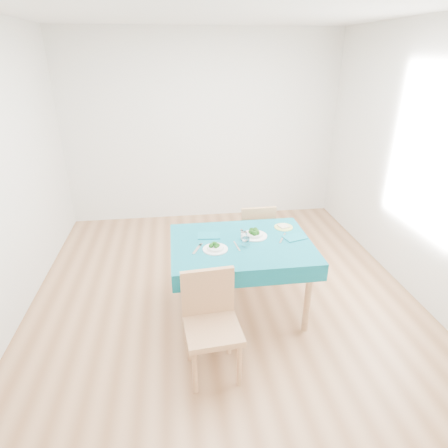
{
  "coord_description": "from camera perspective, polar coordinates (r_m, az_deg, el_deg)",
  "views": [
    {
      "loc": [
        -0.45,
        -3.27,
        2.36
      ],
      "look_at": [
        0.0,
        0.0,
        0.85
      ],
      "focal_mm": 30.0,
      "sensor_mm": 36.0,
      "label": 1
    }
  ],
  "objects": [
    {
      "name": "knife_far",
      "position": [
        3.6,
        8.92,
        -2.12
      ],
      "size": [
        0.12,
        0.21,
        0.0
      ],
      "primitive_type": "cube",
      "rotation": [
        0.0,
        0.0,
        -0.5
      ],
      "color": "silver",
      "rests_on": "table"
    },
    {
      "name": "tumbler_center",
      "position": [
        3.52,
        3.07,
        -1.85
      ],
      "size": [
        0.06,
        0.06,
        0.08
      ],
      "primitive_type": "cylinder",
      "color": "white",
      "rests_on": "table"
    },
    {
      "name": "table",
      "position": [
        3.67,
        2.56,
        -8.1
      ],
      "size": [
        1.3,
        0.99,
        0.76
      ],
      "primitive_type": "cube",
      "color": "#095969",
      "rests_on": "ground"
    },
    {
      "name": "bread_slice",
      "position": [
        3.82,
        9.07,
        -0.32
      ],
      "size": [
        0.12,
        0.12,
        0.01
      ],
      "primitive_type": "cube",
      "rotation": [
        0.0,
        0.0,
        0.33
      ],
      "color": "beige",
      "rests_on": "side_plate"
    },
    {
      "name": "napkin_far",
      "position": [
        3.63,
        10.72,
        -2.0
      ],
      "size": [
        0.24,
        0.19,
        0.01
      ],
      "primitive_type": "cube",
      "rotation": [
        0.0,
        0.0,
        0.28
      ],
      "color": "#0D6474",
      "rests_on": "table"
    },
    {
      "name": "fork_near",
      "position": [
        3.37,
        -4.13,
        -3.84
      ],
      "size": [
        0.11,
        0.19,
        0.0
      ],
      "primitive_type": "cube",
      "rotation": [
        0.0,
        0.0,
        -0.43
      ],
      "color": "silver",
      "rests_on": "table"
    },
    {
      "name": "napkin_near",
      "position": [
        3.6,
        -2.3,
        -1.8
      ],
      "size": [
        0.22,
        0.17,
        0.01
      ],
      "primitive_type": "cube",
      "rotation": [
        0.0,
        0.0,
        -0.1
      ],
      "color": "#0D6474",
      "rests_on": "table"
    },
    {
      "name": "chair_near",
      "position": [
        2.92,
        -1.76,
        -14.28
      ],
      "size": [
        0.46,
        0.49,
        1.05
      ],
      "primitive_type": "cube",
      "rotation": [
        0.0,
        0.0,
        0.08
      ],
      "color": "#AB7B50",
      "rests_on": "ground"
    },
    {
      "name": "knife_near",
      "position": [
        3.42,
        1.96,
        -3.37
      ],
      "size": [
        0.04,
        0.2,
        0.0
      ],
      "primitive_type": "cube",
      "rotation": [
        0.0,
        0.0,
        0.12
      ],
      "color": "silver",
      "rests_on": "table"
    },
    {
      "name": "chair_far",
      "position": [
        4.34,
        4.64,
        -1.23
      ],
      "size": [
        0.39,
        0.43,
        0.96
      ],
      "primitive_type": "cube",
      "rotation": [
        0.0,
        0.0,
        3.16
      ],
      "color": "#AB7B50",
      "rests_on": "ground"
    },
    {
      "name": "room_shell",
      "position": [
        3.45,
        0.0,
        7.53
      ],
      "size": [
        4.02,
        4.52,
        2.73
      ],
      "color": "brown",
      "rests_on": "ground"
    },
    {
      "name": "bowl_far",
      "position": [
        3.59,
        4.62,
        -1.34
      ],
      "size": [
        0.25,
        0.25,
        0.08
      ],
      "primitive_type": null,
      "color": "white",
      "rests_on": "table"
    },
    {
      "name": "bowl_near",
      "position": [
        3.34,
        -1.33,
        -3.43
      ],
      "size": [
        0.23,
        0.23,
        0.07
      ],
      "primitive_type": null,
      "color": "white",
      "rests_on": "table"
    },
    {
      "name": "side_plate",
      "position": [
        3.82,
        9.06,
        -0.48
      ],
      "size": [
        0.19,
        0.19,
        0.01
      ],
      "primitive_type": "cylinder",
      "color": "#C8D266",
      "rests_on": "table"
    },
    {
      "name": "fork_far",
      "position": [
        3.64,
        2.9,
        -1.51
      ],
      "size": [
        0.03,
        0.18,
        0.0
      ],
      "primitive_type": "cube",
      "rotation": [
        0.0,
        0.0,
        -0.03
      ],
      "color": "silver",
      "rests_on": "table"
    },
    {
      "name": "tumbler_side",
      "position": [
        3.39,
        3.32,
        -2.81
      ],
      "size": [
        0.07,
        0.07,
        0.09
      ],
      "primitive_type": "cylinder",
      "color": "white",
      "rests_on": "table"
    }
  ]
}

